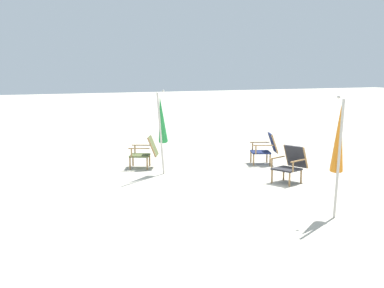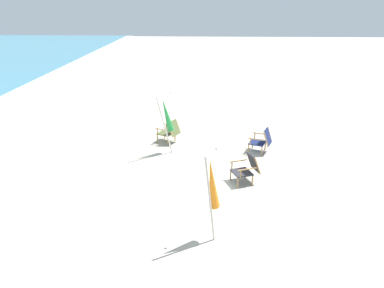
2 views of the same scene
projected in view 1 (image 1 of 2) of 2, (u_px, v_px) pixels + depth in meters
name	position (u px, v px, depth m)	size (l,w,h in m)	color
ground_plane	(261.00, 186.00, 11.52)	(80.00, 80.00, 0.00)	#B7AF9E
beach_chair_far_center	(291.00, 163.00, 11.80)	(0.78, 0.85, 0.81)	#28282D
beach_chair_back_left	(146.00, 151.00, 13.47)	(0.82, 0.88, 0.81)	#515B33
beach_chair_front_left	(266.00, 148.00, 14.00)	(0.78, 0.84, 0.82)	#19234C
umbrella_furled_green	(162.00, 120.00, 12.38)	(0.74, 0.53, 2.02)	#B7B2A8
umbrella_furled_orange	(339.00, 140.00, 8.76)	(0.54, 0.41, 2.09)	#B7B2A8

